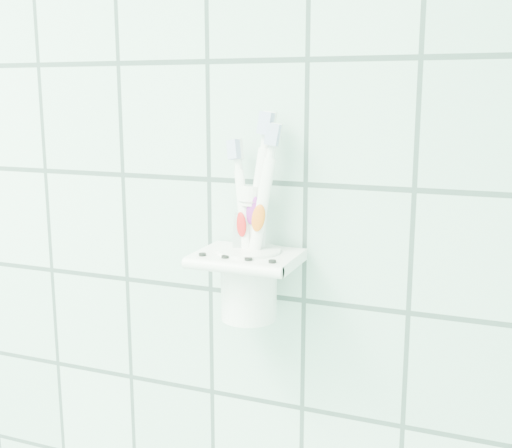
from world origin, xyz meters
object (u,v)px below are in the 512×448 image
cup (249,280)px  toothbrush_blue (240,212)px  toothbrush_orange (243,219)px  holder_bracket (248,259)px  toothbrush_pink (252,227)px  toothpaste_tube (244,240)px

cup → toothbrush_blue: 0.08m
toothbrush_blue → toothbrush_orange: bearing=-45.5°
holder_bracket → cup: 0.03m
holder_bracket → toothbrush_pink: bearing=-34.8°
cup → toothpaste_tube: bearing=160.2°
cup → toothpaste_tube: (-0.01, 0.00, 0.04)m
toothbrush_orange → cup: bearing=66.4°
toothbrush_orange → holder_bracket: bearing=52.1°
holder_bracket → toothpaste_tube: toothpaste_tube is taller
toothbrush_blue → toothpaste_tube: 0.03m
toothbrush_blue → toothpaste_tube: toothbrush_blue is taller
toothbrush_pink → toothbrush_blue: toothbrush_blue is taller
holder_bracket → toothbrush_pink: toothbrush_pink is taller
toothpaste_tube → holder_bracket: bearing=-64.3°
toothbrush_blue → toothbrush_orange: (0.01, -0.01, -0.01)m
cup → toothbrush_blue: toothbrush_blue is taller
toothbrush_blue → toothpaste_tube: size_ratio=1.56×
toothbrush_orange → toothbrush_blue: bearing=125.2°
holder_bracket → toothbrush_blue: (-0.01, 0.01, 0.05)m
holder_bracket → toothbrush_blue: toothbrush_blue is taller
cup → toothbrush_pink: (0.01, -0.01, 0.06)m
holder_bracket → toothbrush_pink: (0.01, -0.00, 0.04)m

